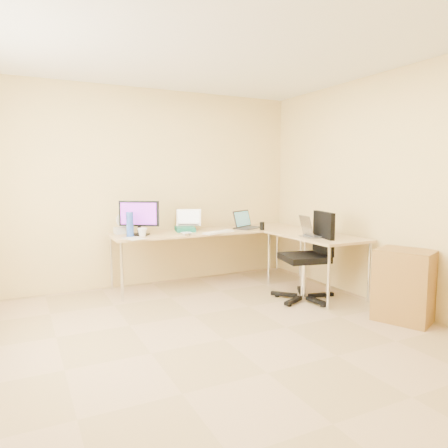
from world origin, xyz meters
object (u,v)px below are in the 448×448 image
desk_main (211,257)px  laptop_center (189,218)px  mug (142,232)px  keyboard (219,232)px  cabinet (404,286)px  laptop_black (248,219)px  monitor (139,218)px  water_bottle (130,224)px  laptop_return (314,228)px  office_chair (304,258)px  desk_fan (123,224)px  desk_return (315,264)px

desk_main → laptop_center: 0.61m
desk_main → mug: 1.09m
keyboard → cabinet: 2.27m
laptop_black → mug: (-1.54, -0.14, -0.07)m
monitor → water_bottle: monitor is taller
desk_main → laptop_return: laptop_return is taller
laptop_return → laptop_black: bearing=23.2°
water_bottle → office_chair: size_ratio=0.28×
laptop_return → water_bottle: bearing=71.4°
desk_fan → laptop_center: bearing=-2.0°
desk_main → laptop_black: size_ratio=6.67×
desk_fan → laptop_return: bearing=-36.4°
desk_return → keyboard: keyboard is taller
desk_return → mug: bearing=157.6°
desk_main → monitor: 1.14m
keyboard → mug: 0.97m
laptop_center → laptop_black: size_ratio=0.84×
keyboard → desk_fan: desk_fan is taller
monitor → laptop_black: size_ratio=1.26×
laptop_return → office_chair: 0.38m
office_chair → cabinet: (0.47, -1.02, -0.14)m
laptop_center → laptop_return: size_ratio=1.05×
laptop_black → keyboard: bearing=173.9°
laptop_center → office_chair: office_chair is taller
cabinet → desk_main: bearing=93.3°
monitor → cabinet: size_ratio=0.68×
water_bottle → cabinet: size_ratio=0.41×
laptop_center → laptop_black: laptop_center is taller
monitor → cabinet: monitor is taller
laptop_black → desk_return: bearing=-95.0°
desk_fan → cabinet: desk_fan is taller
monitor → laptop_center: bearing=50.3°
water_bottle → desk_fan: water_bottle is taller
keyboard → mug: size_ratio=4.19×
mug → laptop_black: bearing=5.1°
keyboard → laptop_return: size_ratio=1.50×
keyboard → cabinet: size_ratio=0.65×
desk_fan → laptop_return: 2.37m
laptop_center → desk_fan: size_ratio=1.35×
monitor → water_bottle: size_ratio=1.67×
laptop_return → cabinet: laptop_return is taller
keyboard → water_bottle: (-1.10, 0.17, 0.14)m
desk_fan → cabinet: size_ratio=0.34×
office_chair → desk_return: bearing=42.8°
desk_return → laptop_center: bearing=135.4°
laptop_black → office_chair: 1.20m
desk_fan → mug: bearing=-72.9°
monitor → office_chair: size_ratio=0.48×
laptop_return → office_chair: (-0.18, -0.05, -0.34)m
laptop_black → water_bottle: size_ratio=1.33×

